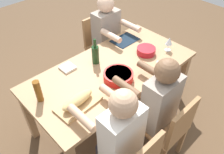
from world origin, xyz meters
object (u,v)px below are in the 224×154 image
at_px(diner_near_left, 108,34).
at_px(napkin_stack, 68,68).
at_px(dining_table, 112,75).
at_px(beer_bottle, 38,91).
at_px(serving_bowl_salad, 118,76).
at_px(chair_far_center, 169,128).
at_px(chair_near_left, 100,43).
at_px(cutting_board, 78,104).
at_px(diner_far_right, 118,134).
at_px(bread_loaf, 78,100).
at_px(serving_bowl_greens, 146,50).
at_px(wine_glass, 169,42).
at_px(wine_bottle, 95,54).
at_px(diner_far_center, 157,102).

xyz_separation_m(diner_near_left, napkin_stack, (0.83, 0.26, 0.05)).
height_order(dining_table, beer_bottle, beer_bottle).
bearing_deg(serving_bowl_salad, chair_far_center, 95.73).
relative_size(chair_near_left, cutting_board, 2.12).
xyz_separation_m(diner_far_right, bread_loaf, (0.06, -0.44, 0.11)).
bearing_deg(dining_table, napkin_stack, -44.69).
xyz_separation_m(dining_table, diner_far_right, (0.50, 0.59, 0.04)).
relative_size(bread_loaf, beer_bottle, 1.45).
distance_m(diner_near_left, serving_bowl_greens, 0.66).
height_order(dining_table, wine_glass, wine_glass).
bearing_deg(diner_far_right, diner_near_left, -130.18).
relative_size(wine_bottle, beer_bottle, 1.32).
bearing_deg(chair_near_left, dining_table, 57.22).
bearing_deg(wine_bottle, diner_far_center, 93.52).
height_order(dining_table, serving_bowl_salad, serving_bowl_salad).
relative_size(serving_bowl_salad, wine_bottle, 1.02).
bearing_deg(diner_far_center, serving_bowl_salad, -81.88).
height_order(diner_far_center, wine_bottle, diner_far_center).
height_order(wine_glass, napkin_stack, wine_glass).
relative_size(dining_table, diner_far_center, 1.51).
height_order(diner_near_left, diner_far_right, same).
xyz_separation_m(chair_far_center, serving_bowl_greens, (-0.47, -0.71, 0.30)).
distance_m(serving_bowl_salad, wine_bottle, 0.36).
bearing_deg(bread_loaf, chair_far_center, 132.02).
xyz_separation_m(dining_table, bread_loaf, (0.56, 0.15, 0.15)).
distance_m(bread_loaf, napkin_stack, 0.53).
bearing_deg(chair_far_center, cutting_board, -47.98).
bearing_deg(diner_far_right, dining_table, -130.18).
relative_size(dining_table, wine_glass, 10.91).
bearing_deg(napkin_stack, serving_bowl_salad, 119.06).
height_order(diner_far_right, serving_bowl_greens, diner_far_right).
relative_size(diner_far_right, serving_bowl_salad, 4.07).
bearing_deg(diner_far_center, napkin_stack, -70.23).
distance_m(diner_far_right, serving_bowl_greens, 1.11).
height_order(dining_table, serving_bowl_greens, serving_bowl_greens).
bearing_deg(serving_bowl_salad, beer_bottle, -21.87).
xyz_separation_m(diner_far_right, serving_bowl_greens, (-0.97, -0.53, 0.08)).
bearing_deg(serving_bowl_greens, diner_near_left, -92.30).
distance_m(dining_table, diner_near_left, 0.77).
distance_m(chair_near_left, wine_bottle, 0.87).
relative_size(diner_far_center, beer_bottle, 5.45).
relative_size(chair_near_left, wine_glass, 5.12).
distance_m(cutting_board, napkin_stack, 0.53).
height_order(diner_near_left, diner_far_center, same).
distance_m(diner_near_left, napkin_stack, 0.87).
distance_m(dining_table, beer_bottle, 0.80).
height_order(chair_far_center, wine_glass, wine_glass).
height_order(dining_table, cutting_board, cutting_board).
xyz_separation_m(wine_glass, napkin_stack, (1.03, -0.52, -0.10)).
xyz_separation_m(wine_bottle, napkin_stack, (0.28, -0.12, -0.10)).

